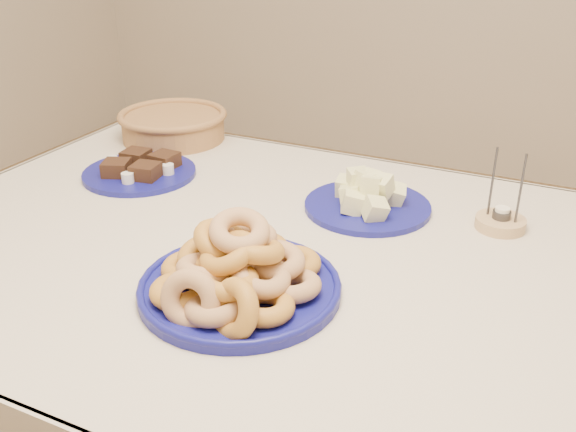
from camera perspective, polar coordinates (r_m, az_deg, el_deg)
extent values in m
cylinder|color=brown|center=(2.06, -12.23, -3.65)|extent=(0.06, 0.06, 0.72)
cube|color=beige|center=(1.25, 0.99, -3.63)|extent=(1.70, 1.10, 0.02)
cube|color=beige|center=(1.77, 8.43, 0.65)|extent=(1.70, 0.01, 0.28)
cylinder|color=navy|center=(1.12, -4.30, -6.45)|extent=(0.36, 0.36, 0.02)
torus|color=navy|center=(1.12, -4.31, -6.06)|extent=(0.36, 0.36, 0.01)
torus|color=#A87246|center=(1.08, 0.32, -6.22)|extent=(0.14, 0.14, 0.04)
torus|color=#9B6622|center=(1.14, 0.43, -4.20)|extent=(0.14, 0.14, 0.03)
torus|color=#9B6622|center=(1.19, -2.37, -2.87)|extent=(0.14, 0.14, 0.03)
torus|color=#A87246|center=(1.19, -6.16, -3.13)|extent=(0.12, 0.13, 0.04)
torus|color=#9B6622|center=(1.14, -8.73, -4.53)|extent=(0.14, 0.14, 0.04)
torus|color=#9B6622|center=(1.08, -9.57, -6.60)|extent=(0.14, 0.14, 0.03)
torus|color=#A87246|center=(1.03, -6.44, -8.00)|extent=(0.12, 0.12, 0.04)
torus|color=#9B6622|center=(1.03, -2.19, -7.98)|extent=(0.14, 0.14, 0.04)
torus|color=#A87246|center=(1.09, -1.11, -3.97)|extent=(0.15, 0.14, 0.04)
torus|color=#9B6622|center=(1.13, -2.49, -2.86)|extent=(0.13, 0.13, 0.04)
torus|color=#A87246|center=(1.14, -4.91, -2.59)|extent=(0.14, 0.14, 0.05)
torus|color=#9B6622|center=(1.12, -7.31, -3.29)|extent=(0.14, 0.15, 0.06)
torus|color=#A87246|center=(1.07, -7.27, -4.68)|extent=(0.10, 0.11, 0.05)
torus|color=#9B6622|center=(1.04, -5.38, -5.78)|extent=(0.14, 0.14, 0.03)
torus|color=#A87246|center=(1.05, -2.44, -5.27)|extent=(0.12, 0.12, 0.06)
torus|color=#9B6622|center=(1.06, -2.99, -2.96)|extent=(0.11, 0.12, 0.06)
torus|color=#A87246|center=(1.10, -3.59, -1.89)|extent=(0.14, 0.14, 0.04)
torus|color=#9B6622|center=(1.09, -5.87, -2.22)|extent=(0.11, 0.11, 0.07)
torus|color=#9B6622|center=(1.05, -5.34, -3.31)|extent=(0.15, 0.15, 0.07)
torus|color=#A87246|center=(1.06, -4.33, -1.33)|extent=(0.15, 0.15, 0.06)
torus|color=#A87246|center=(1.02, -8.66, -7.40)|extent=(0.11, 0.08, 0.11)
torus|color=#9B6622|center=(1.00, -4.79, -8.30)|extent=(0.12, 0.11, 0.11)
cylinder|color=navy|center=(1.43, 7.07, 0.86)|extent=(0.34, 0.34, 0.01)
cube|color=#DFE490|center=(1.41, 7.26, 3.06)|extent=(0.06, 0.06, 0.05)
cube|color=#DFE490|center=(1.42, 6.25, 3.30)|extent=(0.06, 0.06, 0.05)
cube|color=#DFE490|center=(1.39, 8.29, 2.66)|extent=(0.05, 0.06, 0.05)
cube|color=#DFE490|center=(1.38, 7.53, 2.69)|extent=(0.04, 0.05, 0.05)
cube|color=#DFE490|center=(1.46, 8.07, 2.57)|extent=(0.07, 0.06, 0.05)
cube|color=#DFE490|center=(1.45, 5.22, 2.61)|extent=(0.05, 0.05, 0.05)
cube|color=#DFE490|center=(1.41, 5.57, 1.83)|extent=(0.06, 0.06, 0.06)
cube|color=#DFE490|center=(1.43, 9.41, 1.90)|extent=(0.06, 0.06, 0.06)
cube|color=#DFE490|center=(1.37, 5.78, 1.18)|extent=(0.06, 0.06, 0.05)
cube|color=#DFE490|center=(1.35, 7.74, 0.59)|extent=(0.07, 0.06, 0.06)
cube|color=#DFE490|center=(1.41, 6.75, 3.13)|extent=(0.06, 0.05, 0.06)
cylinder|color=navy|center=(1.64, -13.05, 3.74)|extent=(0.35, 0.35, 0.01)
cube|color=black|center=(1.62, -15.02, 4.15)|extent=(0.08, 0.08, 0.04)
cube|color=black|center=(1.58, -12.54, 3.91)|extent=(0.07, 0.07, 0.04)
cube|color=black|center=(1.68, -13.35, 5.12)|extent=(0.07, 0.07, 0.04)
cube|color=black|center=(1.64, -10.92, 4.90)|extent=(0.07, 0.07, 0.04)
cylinder|color=silver|center=(1.68, -15.37, 4.72)|extent=(0.04, 0.04, 0.02)
cylinder|color=silver|center=(1.57, -14.07, 3.31)|extent=(0.04, 0.04, 0.02)
cylinder|color=silver|center=(1.60, -10.62, 4.12)|extent=(0.04, 0.04, 0.02)
cylinder|color=brown|center=(1.88, -10.15, 7.76)|extent=(0.35, 0.35, 0.07)
torus|color=brown|center=(1.87, -10.24, 8.83)|extent=(0.37, 0.37, 0.02)
cylinder|color=tan|center=(1.40, 18.35, -0.61)|extent=(0.12, 0.12, 0.02)
cylinder|color=#3D3D42|center=(1.40, 18.46, 0.12)|extent=(0.05, 0.05, 0.02)
cylinder|color=white|center=(1.39, 18.53, 0.56)|extent=(0.04, 0.04, 0.01)
cylinder|color=#3D3D42|center=(1.38, 17.72, 2.94)|extent=(0.01, 0.01, 0.15)
cylinder|color=#3D3D42|center=(1.36, 19.99, 2.28)|extent=(0.01, 0.01, 0.15)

